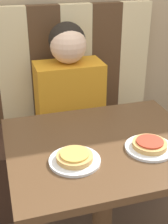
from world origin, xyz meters
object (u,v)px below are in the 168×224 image
object	(u,v)px
plate_right	(149,148)
pizza_right	(150,144)
plate_left	(75,161)
pizza_left	(75,157)
person	(69,80)

from	to	relation	value
plate_right	pizza_right	distance (m)	0.02
plate_right	pizza_right	bearing A→B (deg)	0.00
plate_left	pizza_left	distance (m)	0.02
person	plate_right	xyz separation A→B (m)	(0.16, -0.75, -0.06)
plate_left	pizza_left	size ratio (longest dim) A/B	1.42
plate_right	pizza_right	size ratio (longest dim) A/B	1.42
person	plate_right	bearing A→B (deg)	-77.62
plate_right	plate_left	bearing A→B (deg)	180.00
pizza_left	pizza_right	xyz separation A→B (m)	(0.33, 0.00, 0.00)
plate_right	person	bearing A→B (deg)	102.38
plate_left	plate_right	distance (m)	0.33
plate_left	pizza_right	bearing A→B (deg)	0.00
plate_left	pizza_right	distance (m)	0.33
pizza_left	pizza_right	world-z (taller)	same
plate_left	pizza_right	xyz separation A→B (m)	(0.33, 0.00, 0.02)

